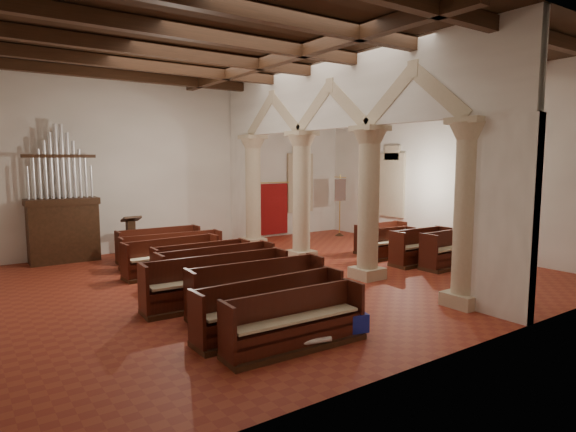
# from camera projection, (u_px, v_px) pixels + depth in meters

# --- Properties ---
(floor) EXTENTS (14.00, 14.00, 0.00)m
(floor) POSITION_uv_depth(u_px,v_px,m) (281.00, 276.00, 13.20)
(floor) COLOR maroon
(floor) RESTS_ON ground
(ceiling) EXTENTS (14.00, 14.00, 0.00)m
(ceiling) POSITION_uv_depth(u_px,v_px,m) (281.00, 51.00, 12.50)
(ceiling) COLOR black
(ceiling) RESTS_ON wall_back
(wall_back) EXTENTS (14.00, 0.02, 6.00)m
(wall_back) POSITION_uv_depth(u_px,v_px,m) (190.00, 165.00, 17.75)
(wall_back) COLOR white
(wall_back) RESTS_ON floor
(wall_front) EXTENTS (14.00, 0.02, 6.00)m
(wall_front) POSITION_uv_depth(u_px,v_px,m) (483.00, 171.00, 7.96)
(wall_front) COLOR white
(wall_front) RESTS_ON floor
(wall_right) EXTENTS (0.02, 12.00, 6.00)m
(wall_right) POSITION_uv_depth(u_px,v_px,m) (447.00, 165.00, 16.82)
(wall_right) COLOR white
(wall_right) RESTS_ON floor
(ceiling_beams) EXTENTS (13.80, 11.80, 0.30)m
(ceiling_beams) POSITION_uv_depth(u_px,v_px,m) (281.00, 58.00, 12.52)
(ceiling_beams) COLOR #3E2213
(ceiling_beams) RESTS_ON wall_back
(arcade) EXTENTS (0.90, 11.90, 6.00)m
(arcade) POSITION_uv_depth(u_px,v_px,m) (333.00, 147.00, 13.80)
(arcade) COLOR #C2AE90
(arcade) RESTS_ON floor
(window_right_a) EXTENTS (0.03, 1.00, 2.20)m
(window_right_a) POSITION_uv_depth(u_px,v_px,m) (484.00, 190.00, 15.67)
(window_right_a) COLOR #2D6551
(window_right_a) RESTS_ON wall_right
(window_right_b) EXTENTS (0.03, 1.00, 2.20)m
(window_right_b) POSITION_uv_depth(u_px,v_px,m) (392.00, 185.00, 18.94)
(window_right_b) COLOR #2D6551
(window_right_b) RESTS_ON wall_right
(window_back) EXTENTS (1.00, 0.03, 2.20)m
(window_back) POSITION_uv_depth(u_px,v_px,m) (300.00, 183.00, 20.65)
(window_back) COLOR #2D6551
(window_back) RESTS_ON wall_back
(pipe_organ) EXTENTS (2.10, 0.85, 4.40)m
(pipe_organ) POSITION_uv_depth(u_px,v_px,m) (63.00, 218.00, 14.98)
(pipe_organ) COLOR #3E2213
(pipe_organ) RESTS_ON floor
(lectern) EXTENTS (0.57, 0.58, 1.40)m
(lectern) POSITION_uv_depth(u_px,v_px,m) (131.00, 240.00, 15.65)
(lectern) COLOR #372611
(lectern) RESTS_ON floor
(dossal_curtain) EXTENTS (1.80, 0.07, 2.17)m
(dossal_curtain) POSITION_uv_depth(u_px,v_px,m) (271.00, 209.00, 19.88)
(dossal_curtain) COLOR maroon
(dossal_curtain) RESTS_ON floor
(processional_banner) EXTENTS (0.59, 0.75, 2.57)m
(processional_banner) POSITION_uv_depth(u_px,v_px,m) (340.00, 216.00, 20.19)
(processional_banner) COLOR #3E2213
(processional_banner) RESTS_ON floor
(hymnal_box_a) EXTENTS (0.39, 0.35, 0.33)m
(hymnal_box_a) POSITION_uv_depth(u_px,v_px,m) (358.00, 322.00, 8.69)
(hymnal_box_a) COLOR navy
(hymnal_box_a) RESTS_ON floor
(hymnal_box_b) EXTENTS (0.38, 0.35, 0.30)m
(hymnal_box_b) POSITION_uv_depth(u_px,v_px,m) (308.00, 306.00, 9.71)
(hymnal_box_b) COLOR navy
(hymnal_box_b) RESTS_ON floor
(hymnal_box_c) EXTENTS (0.38, 0.33, 0.33)m
(hymnal_box_c) POSITION_uv_depth(u_px,v_px,m) (270.00, 281.00, 11.63)
(hymnal_box_c) COLOR navy
(hymnal_box_c) RESTS_ON floor
(tube_heater_a) EXTENTS (0.87, 0.28, 0.09)m
(tube_heater_a) POSITION_uv_depth(u_px,v_px,m) (307.00, 342.00, 8.02)
(tube_heater_a) COLOR silver
(tube_heater_a) RESTS_ON floor
(tube_heater_b) EXTENTS (0.96, 0.20, 0.10)m
(tube_heater_b) POSITION_uv_depth(u_px,v_px,m) (260.00, 336.00, 8.28)
(tube_heater_b) COLOR silver
(tube_heater_b) RESTS_ON floor
(nave_pew_0) EXTENTS (2.64, 0.75, 0.99)m
(nave_pew_0) POSITION_uv_depth(u_px,v_px,m) (296.00, 330.00, 8.13)
(nave_pew_0) COLOR #3E2213
(nave_pew_0) RESTS_ON floor
(nave_pew_1) EXTENTS (3.07, 0.74, 1.01)m
(nave_pew_1) POSITION_uv_depth(u_px,v_px,m) (272.00, 315.00, 8.87)
(nave_pew_1) COLOR #3E2213
(nave_pew_1) RESTS_ON floor
(nave_pew_2) EXTENTS (3.03, 0.89, 1.07)m
(nave_pew_2) POSITION_uv_depth(u_px,v_px,m) (258.00, 296.00, 10.05)
(nave_pew_2) COLOR #3E2213
(nave_pew_2) RESTS_ON floor
(nave_pew_3) EXTENTS (3.33, 0.88, 1.09)m
(nave_pew_3) POSITION_uv_depth(u_px,v_px,m) (218.00, 289.00, 10.60)
(nave_pew_3) COLOR #3E2213
(nave_pew_3) RESTS_ON floor
(nave_pew_4) EXTENTS (2.96, 0.74, 1.08)m
(nave_pew_4) POSITION_uv_depth(u_px,v_px,m) (218.00, 277.00, 11.70)
(nave_pew_4) COLOR #3E2213
(nave_pew_4) RESTS_ON floor
(nave_pew_5) EXTENTS (2.60, 0.72, 1.01)m
(nave_pew_5) POSITION_uv_depth(u_px,v_px,m) (202.00, 269.00, 12.63)
(nave_pew_5) COLOR #3E2213
(nave_pew_5) RESTS_ON floor
(nave_pew_6) EXTENTS (2.72, 0.82, 1.01)m
(nave_pew_6) POSITION_uv_depth(u_px,v_px,m) (172.00, 263.00, 13.39)
(nave_pew_6) COLOR #3E2213
(nave_pew_6) RESTS_ON floor
(nave_pew_7) EXTENTS (3.05, 0.82, 0.99)m
(nave_pew_7) POSITION_uv_depth(u_px,v_px,m) (172.00, 256.00, 14.40)
(nave_pew_7) COLOR #3E2213
(nave_pew_7) RESTS_ON floor
(nave_pew_8) EXTENTS (2.60, 0.71, 1.02)m
(nave_pew_8) POSITION_uv_depth(u_px,v_px,m) (159.00, 250.00, 15.31)
(nave_pew_8) COLOR #3E2213
(nave_pew_8) RESTS_ON floor
(aisle_pew_0) EXTENTS (2.11, 0.76, 1.09)m
(aisle_pew_0) POSITION_uv_depth(u_px,v_px,m) (450.00, 255.00, 14.30)
(aisle_pew_0) COLOR #3E2213
(aisle_pew_0) RESTS_ON floor
(aisle_pew_1) EXTENTS (2.14, 0.81, 1.09)m
(aisle_pew_1) POSITION_uv_depth(u_px,v_px,m) (421.00, 252.00, 14.75)
(aisle_pew_1) COLOR #3E2213
(aisle_pew_1) RESTS_ON floor
(aisle_pew_2) EXTENTS (1.85, 0.75, 0.97)m
(aisle_pew_2) POSITION_uv_depth(u_px,v_px,m) (389.00, 248.00, 15.64)
(aisle_pew_2) COLOR #3E2213
(aisle_pew_2) RESTS_ON floor
(aisle_pew_3) EXTENTS (2.07, 0.71, 1.00)m
(aisle_pew_3) POSITION_uv_depth(u_px,v_px,m) (381.00, 242.00, 16.72)
(aisle_pew_3) COLOR #3E2213
(aisle_pew_3) RESTS_ON floor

